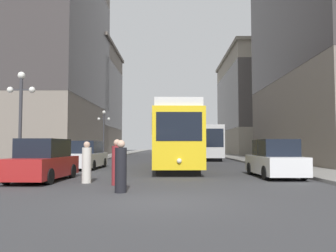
{
  "coord_description": "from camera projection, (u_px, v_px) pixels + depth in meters",
  "views": [
    {
      "loc": [
        0.3,
        -9.4,
        1.55
      ],
      "look_at": [
        0.13,
        7.18,
        2.48
      ],
      "focal_mm": 36.19,
      "sensor_mm": 36.0,
      "label": 1
    }
  ],
  "objects": [
    {
      "name": "sidewalk_left",
      "position": [
        114.0,
        155.0,
        49.32
      ],
      "size": [
        3.05,
        120.0,
        0.15
      ],
      "primitive_type": "cube",
      "color": "gray",
      "rests_on": "ground"
    },
    {
      "name": "ground_plane",
      "position": [
        161.0,
        201.0,
        9.3
      ],
      "size": [
        200.0,
        200.0,
        0.0
      ],
      "primitive_type": "plane",
      "color": "#38383A"
    },
    {
      "name": "building_right_corner",
      "position": [
        260.0,
        104.0,
        57.71
      ],
      "size": [
        12.25,
        21.9,
        16.81
      ],
      "color": "#B2A893",
      "rests_on": "ground"
    },
    {
      "name": "parked_car_left_near",
      "position": [
        43.0,
        161.0,
        14.68
      ],
      "size": [
        2.0,
        4.49,
        1.82
      ],
      "rotation": [
        0.0,
        0.0,
        -0.03
      ],
      "color": "black",
      "rests_on": "ground"
    },
    {
      "name": "pedestrian_crossing_near",
      "position": [
        121.0,
        168.0,
        11.05
      ],
      "size": [
        0.38,
        0.38,
        1.72
      ],
      "rotation": [
        0.0,
        0.0,
        3.67
      ],
      "color": "black",
      "rests_on": "ground"
    },
    {
      "name": "parked_car_right_far",
      "position": [
        275.0,
        160.0,
        16.31
      ],
      "size": [
        1.94,
        4.43,
        1.82
      ],
      "rotation": [
        0.0,
        0.0,
        3.16
      ],
      "color": "black",
      "rests_on": "ground"
    },
    {
      "name": "streetcar",
      "position": [
        173.0,
        137.0,
        22.99
      ],
      "size": [
        3.07,
        13.86,
        3.89
      ],
      "rotation": [
        0.0,
        0.0,
        0.03
      ],
      "color": "black",
      "rests_on": "ground"
    },
    {
      "name": "pedestrian_on_sidewalk",
      "position": [
        117.0,
        164.0,
        13.12
      ],
      "size": [
        0.4,
        0.4,
        1.78
      ],
      "rotation": [
        0.0,
        0.0,
        5.27
      ],
      "color": "maroon",
      "rests_on": "ground"
    },
    {
      "name": "sidewalk_right",
      "position": [
        225.0,
        155.0,
        49.15
      ],
      "size": [
        3.05,
        120.0,
        0.15
      ],
      "primitive_type": "cube",
      "color": "gray",
      "rests_on": "ground"
    },
    {
      "name": "building_left_midblock",
      "position": [
        38.0,
        46.0,
        43.45
      ],
      "size": [
        15.03,
        21.68,
        27.73
      ],
      "color": "slate",
      "rests_on": "ground"
    },
    {
      "name": "pedestrian_crossing_far",
      "position": [
        87.0,
        164.0,
        13.83
      ],
      "size": [
        0.38,
        0.38,
        1.7
      ],
      "rotation": [
        0.0,
        0.0,
        3.89
      ],
      "color": "beige",
      "rests_on": "ground"
    },
    {
      "name": "parked_car_left_mid",
      "position": [
        86.0,
        156.0,
        22.15
      ],
      "size": [
        1.98,
        4.84,
        1.82
      ],
      "rotation": [
        0.0,
        0.0,
        -0.03
      ],
      "color": "black",
      "rests_on": "ground"
    },
    {
      "name": "lamp_post_left_near",
      "position": [
        21.0,
        106.0,
        16.77
      ],
      "size": [
        1.41,
        0.36,
        5.05
      ],
      "color": "#333338",
      "rests_on": "sidewalk_left"
    },
    {
      "name": "lamp_post_left_far",
      "position": [
        104.0,
        127.0,
        37.31
      ],
      "size": [
        1.41,
        0.36,
        5.21
      ],
      "color": "#333338",
      "rests_on": "sidewalk_left"
    },
    {
      "name": "transit_bus",
      "position": [
        204.0,
        141.0,
        36.99
      ],
      "size": [
        2.69,
        12.03,
        3.45
      ],
      "rotation": [
        0.0,
        0.0,
        0.01
      ],
      "color": "black",
      "rests_on": "ground"
    },
    {
      "name": "building_left_corner",
      "position": [
        77.0,
        99.0,
        59.37
      ],
      "size": [
        13.87,
        17.96,
        18.63
      ],
      "color": "slate",
      "rests_on": "ground"
    }
  ]
}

